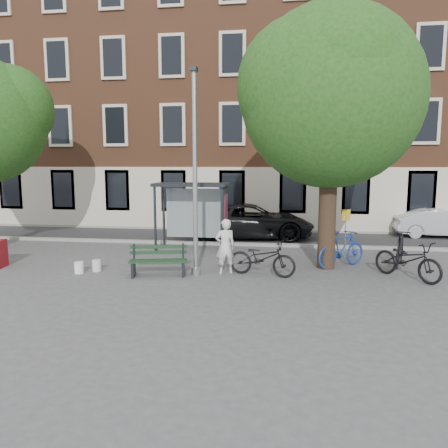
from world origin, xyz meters
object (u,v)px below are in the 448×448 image
car_dark (251,221)px  car_silver (440,223)px  notice_sign (346,224)px  bike_d (400,248)px  bike_a (262,258)px  bike_b (342,249)px  bus_shelter (202,201)px  bike_c (408,260)px  lamppost (195,184)px  bench (158,262)px  painter (225,246)px

car_dark → car_silver: size_ratio=1.42×
notice_sign → bike_d: bearing=-39.1°
bike_a → bike_b: (2.51, 1.48, 0.06)m
bike_d → bus_shelter: bearing=4.2°
bike_c → lamppost: bearing=142.8°
car_dark → bench: bearing=155.5°
painter → car_dark: 6.59m
notice_sign → painter: bearing=-150.7°
lamppost → bench: 2.63m
bike_b → car_silver: bearing=-77.5°
painter → bench: size_ratio=0.94×
bench → bike_a: bike_a is taller
bike_a → bike_c: 4.25m
bike_a → bench: bearing=111.5°
lamppost → bike_d: size_ratio=3.18×
lamppost → car_silver: lamppost is taller
bench → bike_d: (7.58, 2.41, 0.16)m
car_dark → notice_sign: (3.69, -3.67, 0.45)m
bike_b → bike_d: size_ratio=1.05×
bike_a → notice_sign: size_ratio=1.18×
bike_c → bike_d: bike_c is taller
bus_shelter → bike_d: size_ratio=1.49×
bus_shelter → car_dark: bus_shelter is taller
bike_c → car_dark: car_dark is taller
bike_d → bike_a: bearing=43.1°
lamppost → bike_b: bearing=20.7°
lamppost → bike_c: 6.64m
bike_b → notice_sign: 1.68m
car_silver → lamppost: bearing=132.5°
painter → notice_sign: notice_sign is taller
lamppost → car_silver: 12.99m
lamppost → painter: lamppost is taller
lamppost → car_silver: size_ratio=1.54×
lamppost → car_dark: 7.27m
notice_sign → bench: bearing=-157.0°
bus_shelter → car_silver: size_ratio=0.72×
bike_c → notice_sign: notice_sign is taller
bike_b → bike_c: bearing=-165.6°
car_silver → painter: bearing=134.1°
painter → bike_c: painter is taller
car_silver → bike_b: bearing=143.8°
car_silver → notice_sign: size_ratio=2.27×
painter → bike_a: 1.18m
bike_a → car_dark: bearing=21.0°
painter → bike_b: 3.92m
painter → bike_b: size_ratio=0.84×
bus_shelter → car_dark: (1.74, 2.79, -1.14)m
bus_shelter → bike_d: bearing=-15.1°
lamppost → bus_shelter: 4.24m
painter → bike_b: bearing=177.4°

